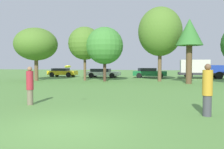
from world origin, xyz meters
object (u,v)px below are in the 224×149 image
at_px(tree_3, 160,32).
at_px(tree_4, 189,34).
at_px(parked_car_white, 103,73).
at_px(person_thrower, 30,85).
at_px(frisbee, 68,67).
at_px(parked_car_green, 149,73).
at_px(person_catcher, 207,90).
at_px(tree_1, 85,43).
at_px(delivery_truck_blue, 200,68).
at_px(tree_0, 36,44).
at_px(tree_2, 105,46).
at_px(parked_car_yellow, 62,72).

height_order(tree_3, tree_4, tree_3).
bearing_deg(parked_car_white, person_thrower, -84.28).
bearing_deg(frisbee, person_thrower, 172.61).
height_order(tree_4, parked_car_green, tree_4).
distance_m(frisbee, tree_4, 15.23).
bearing_deg(tree_4, parked_car_white, 143.11).
bearing_deg(person_catcher, tree_1, -52.05).
distance_m(tree_1, delivery_truck_blue, 14.90).
height_order(parked_car_white, delivery_truck_blue, delivery_truck_blue).
xyz_separation_m(tree_0, tree_2, (7.61, 0.54, -0.23)).
xyz_separation_m(tree_2, parked_car_yellow, (-7.89, 7.06, -3.11)).
xyz_separation_m(person_thrower, tree_2, (0.15, 14.43, 2.87)).
distance_m(frisbee, parked_car_yellow, 23.84).
relative_size(person_catcher, tree_0, 0.33).
relative_size(frisbee, tree_4, 0.05).
bearing_deg(delivery_truck_blue, parked_car_green, -177.95).
relative_size(frisbee, delivery_truck_blue, 0.05).
xyz_separation_m(tree_3, parked_car_yellow, (-13.60, 5.85, -4.58)).
bearing_deg(parked_car_yellow, tree_0, -86.77).
bearing_deg(tree_4, delivery_truck_blue, 74.91).
height_order(tree_2, tree_3, tree_3).
height_order(tree_2, parked_car_yellow, tree_2).
relative_size(person_thrower, delivery_truck_blue, 0.31).
distance_m(person_catcher, parked_car_yellow, 27.09).
distance_m(person_catcher, tree_4, 14.53).
relative_size(tree_1, parked_car_white, 1.31).
relative_size(tree_2, parked_car_green, 1.31).
bearing_deg(tree_3, tree_0, -172.53).
distance_m(tree_0, tree_1, 5.33).
distance_m(tree_3, parked_car_yellow, 15.50).
bearing_deg(tree_2, tree_4, -8.49).
bearing_deg(parked_car_green, tree_3, -76.20).
bearing_deg(parked_car_yellow, delivery_truck_blue, 1.69).
xyz_separation_m(person_thrower, parked_car_green, (4.54, 21.56, -0.21)).
bearing_deg(parked_car_white, tree_3, -33.48).
relative_size(tree_3, parked_car_white, 1.71).
xyz_separation_m(frisbee, tree_1, (-4.29, 15.54, 2.34)).
height_order(person_catcher, tree_2, tree_2).
bearing_deg(frisbee, delivery_truck_blue, 67.96).
xyz_separation_m(tree_4, parked_car_white, (-10.21, 7.66, -3.99)).
height_order(parked_car_white, parked_car_green, parked_car_green).
xyz_separation_m(person_catcher, tree_3, (-1.71, 16.49, 4.27)).
distance_m(tree_3, delivery_truck_blue, 8.75).
relative_size(tree_0, delivery_truck_blue, 1.03).
bearing_deg(delivery_truck_blue, parked_car_white, -175.08).
height_order(person_thrower, delivery_truck_blue, delivery_truck_blue).
xyz_separation_m(tree_4, parked_car_yellow, (-16.29, 8.31, -3.97)).
height_order(person_thrower, tree_4, tree_4).
xyz_separation_m(person_catcher, parked_car_white, (-9.24, 21.69, -0.32)).
relative_size(tree_0, tree_4, 0.95).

